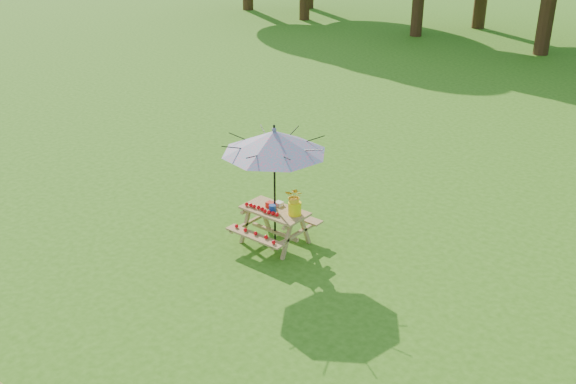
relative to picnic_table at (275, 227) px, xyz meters
The scene contains 5 objects.
picnic_table is the anchor object (origin of this frame).
patio_umbrella 1.62m from the picnic_table, 84.81° to the left, with size 2.15×2.15×2.25m.
produce_bins 0.40m from the picnic_table, 162.07° to the left, with size 0.28×0.40×0.13m.
tomatoes_row 0.44m from the picnic_table, 130.20° to the right, with size 0.77×0.13×0.07m, color red, non-canonical shape.
flower_bucket 0.74m from the picnic_table, 10.27° to the left, with size 0.39×0.36×0.52m.
Camera 1 is at (2.34, -4.97, 5.65)m, focal length 40.00 mm.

